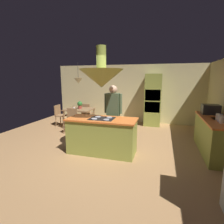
% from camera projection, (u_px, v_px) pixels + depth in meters
% --- Properties ---
extents(ground, '(8.16, 8.16, 0.00)m').
position_uv_depth(ground, '(105.00, 149.00, 4.92)').
color(ground, '#AD7F51').
extents(wall_back, '(6.80, 0.10, 2.55)m').
position_uv_depth(wall_back, '(129.00, 94.00, 7.93)').
color(wall_back, beige).
rests_on(wall_back, ground).
extents(kitchen_island, '(1.81, 0.79, 0.95)m').
position_uv_depth(kitchen_island, '(102.00, 136.00, 4.64)').
color(kitchen_island, '#939E42').
rests_on(kitchen_island, ground).
extents(counter_run_right, '(0.73, 2.09, 0.93)m').
position_uv_depth(counter_run_right, '(214.00, 136.00, 4.62)').
color(counter_run_right, '#939E42').
rests_on(counter_run_right, ground).
extents(oven_tower, '(0.66, 0.62, 2.14)m').
position_uv_depth(oven_tower, '(153.00, 100.00, 7.29)').
color(oven_tower, '#939E42').
rests_on(oven_tower, ground).
extents(dining_table, '(1.06, 0.92, 0.76)m').
position_uv_depth(dining_table, '(79.00, 111.00, 7.05)').
color(dining_table, '#906A46').
rests_on(dining_table, ground).
extents(person_at_island, '(0.53, 0.24, 1.76)m').
position_uv_depth(person_at_island, '(113.00, 111.00, 5.14)').
color(person_at_island, tan).
rests_on(person_at_island, ground).
extents(range_hood, '(1.10, 1.10, 1.00)m').
position_uv_depth(range_hood, '(101.00, 77.00, 4.36)').
color(range_hood, '#939E42').
extents(pendant_light_over_table, '(0.32, 0.32, 0.82)m').
position_uv_depth(pendant_light_over_table, '(78.00, 81.00, 6.83)').
color(pendant_light_over_table, beige).
extents(chair_facing_island, '(0.40, 0.40, 0.87)m').
position_uv_depth(chair_facing_island, '(71.00, 119.00, 6.44)').
color(chair_facing_island, '#906A46').
rests_on(chair_facing_island, ground).
extents(chair_by_back_wall, '(0.40, 0.40, 0.87)m').
position_uv_depth(chair_by_back_wall, '(87.00, 112.00, 7.73)').
color(chair_by_back_wall, '#906A46').
rests_on(chair_by_back_wall, ground).
extents(chair_at_corner, '(0.40, 0.40, 0.87)m').
position_uv_depth(chair_at_corner, '(60.00, 114.00, 7.33)').
color(chair_at_corner, '#906A46').
rests_on(chair_at_corner, ground).
extents(potted_plant_on_table, '(0.20, 0.20, 0.30)m').
position_uv_depth(potted_plant_on_table, '(80.00, 104.00, 7.04)').
color(potted_plant_on_table, '#99382D').
rests_on(potted_plant_on_table, dining_table).
extents(cup_on_table, '(0.07, 0.07, 0.09)m').
position_uv_depth(cup_on_table, '(74.00, 108.00, 6.84)').
color(cup_on_table, white).
rests_on(cup_on_table, dining_table).
extents(canister_flour, '(0.13, 0.13, 0.16)m').
position_uv_depth(canister_flour, '(223.00, 120.00, 4.04)').
color(canister_flour, silver).
rests_on(canister_flour, counter_run_right).
extents(canister_sugar, '(0.11, 0.11, 0.18)m').
position_uv_depth(canister_sugar, '(220.00, 118.00, 4.20)').
color(canister_sugar, silver).
rests_on(canister_sugar, counter_run_right).
extents(canister_tea, '(0.10, 0.10, 0.16)m').
position_uv_depth(canister_tea, '(218.00, 117.00, 4.38)').
color(canister_tea, silver).
rests_on(canister_tea, counter_run_right).
extents(microwave_on_counter, '(0.46, 0.36, 0.28)m').
position_uv_depth(microwave_on_counter, '(211.00, 109.00, 5.09)').
color(microwave_on_counter, '#232326').
rests_on(microwave_on_counter, counter_run_right).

